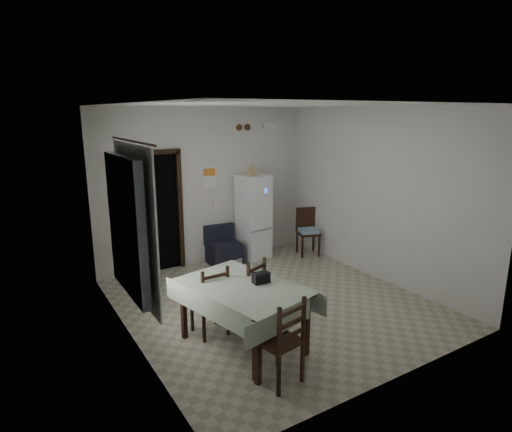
{
  "coord_description": "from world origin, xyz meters",
  "views": [
    {
      "loc": [
        -3.35,
        -4.93,
        2.81
      ],
      "look_at": [
        0.0,
        0.5,
        1.25
      ],
      "focal_mm": 30.0,
      "sensor_mm": 36.0,
      "label": 1
    }
  ],
  "objects": [
    {
      "name": "dining_table",
      "position": [
        -1.0,
        -0.81,
        0.4
      ],
      "size": [
        1.32,
        1.72,
        0.8
      ],
      "primitive_type": null,
      "rotation": [
        0.0,
        0.0,
        0.22
      ],
      "color": "#A0AF96",
      "rests_on": "ground"
    },
    {
      "name": "doorway",
      "position": [
        -1.05,
        2.45,
        1.06
      ],
      "size": [
        1.06,
        0.52,
        2.22
      ],
      "color": "black",
      "rests_on": "ground"
    },
    {
      "name": "corner_chair",
      "position": [
        1.86,
        1.52,
        0.47
      ],
      "size": [
        0.52,
        0.52,
        0.94
      ],
      "primitive_type": null,
      "rotation": [
        0.0,
        0.0,
        -0.34
      ],
      "color": "black",
      "rests_on": "ground"
    },
    {
      "name": "emergency_light",
      "position": [
        1.35,
        2.21,
        2.55
      ],
      "size": [
        0.25,
        0.07,
        0.09
      ],
      "primitive_type": "cube",
      "color": "white",
      "rests_on": "ground"
    },
    {
      "name": "wall_front",
      "position": [
        0.0,
        -2.25,
        1.45
      ],
      "size": [
        4.2,
        0.02,
        2.9
      ],
      "primitive_type": null,
      "color": "silver",
      "rests_on": "ground"
    },
    {
      "name": "dining_chair_near_head",
      "position": [
        -1.03,
        -1.62,
        0.49
      ],
      "size": [
        0.49,
        0.49,
        0.98
      ],
      "primitive_type": null,
      "rotation": [
        0.0,
        0.0,
        3.34
      ],
      "color": "black",
      "rests_on": "ground"
    },
    {
      "name": "ground",
      "position": [
        0.0,
        0.0,
        0.0
      ],
      "size": [
        4.5,
        4.5,
        0.0
      ],
      "primitive_type": "plane",
      "color": "#ABA48C",
      "rests_on": "ground"
    },
    {
      "name": "black_bag",
      "position": [
        -0.77,
        -0.86,
        0.87
      ],
      "size": [
        0.21,
        0.13,
        0.13
      ],
      "primitive_type": "cube",
      "rotation": [
        0.0,
        0.0,
        -0.06
      ],
      "color": "black",
      "rests_on": "dining_table"
    },
    {
      "name": "curtain_rod",
      "position": [
        -2.03,
        -0.2,
        2.5
      ],
      "size": [
        0.02,
        1.6,
        0.02
      ],
      "primitive_type": "cylinder",
      "rotation": [
        1.57,
        0.0,
        0.0
      ],
      "color": "black",
      "rests_on": "ground"
    },
    {
      "name": "wall_right",
      "position": [
        2.1,
        0.0,
        1.45
      ],
      "size": [
        0.02,
        4.5,
        2.9
      ],
      "primitive_type": null,
      "color": "silver",
      "rests_on": "ground"
    },
    {
      "name": "curtain",
      "position": [
        -2.04,
        -0.2,
        1.55
      ],
      "size": [
        0.02,
        1.45,
        1.85
      ],
      "primitive_type": "cube",
      "color": "silver",
      "rests_on": "ground"
    },
    {
      "name": "tan_cone",
      "position": [
        0.79,
        1.94,
        1.75
      ],
      "size": [
        0.25,
        0.25,
        0.19
      ],
      "primitive_type": "cone",
      "rotation": [
        0.0,
        0.0,
        -0.06
      ],
      "color": "tan",
      "rests_on": "fridge"
    },
    {
      "name": "vent_left",
      "position": [
        0.7,
        2.23,
        2.52
      ],
      "size": [
        0.12,
        0.03,
        0.12
      ],
      "primitive_type": "cylinder",
      "rotation": [
        1.57,
        0.0,
        0.0
      ],
      "color": "#513320",
      "rests_on": "ground"
    },
    {
      "name": "window_recess",
      "position": [
        -2.15,
        -0.2,
        1.55
      ],
      "size": [
        0.1,
        1.2,
        1.6
      ],
      "primitive_type": "cube",
      "color": "silver",
      "rests_on": "ground"
    },
    {
      "name": "light_switch",
      "position": [
        0.15,
        2.24,
        1.1
      ],
      "size": [
        0.08,
        0.02,
        0.12
      ],
      "primitive_type": "cube",
      "color": "beige",
      "rests_on": "ground"
    },
    {
      "name": "calendar_image",
      "position": [
        0.05,
        2.23,
        1.72
      ],
      "size": [
        0.24,
        0.01,
        0.14
      ],
      "primitive_type": "cube",
      "color": "orange",
      "rests_on": "ground"
    },
    {
      "name": "dining_chair_far_right",
      "position": [
        -0.69,
        -0.36,
        0.47
      ],
      "size": [
        0.53,
        0.53,
        0.95
      ],
      "primitive_type": null,
      "rotation": [
        0.0,
        0.0,
        3.52
      ],
      "color": "black",
      "rests_on": "ground"
    },
    {
      "name": "calendar",
      "position": [
        0.05,
        2.24,
        1.62
      ],
      "size": [
        0.28,
        0.02,
        0.4
      ],
      "primitive_type": "cube",
      "color": "white",
      "rests_on": "ground"
    },
    {
      "name": "wall_left",
      "position": [
        -2.1,
        0.0,
        1.45
      ],
      "size": [
        0.02,
        4.5,
        2.9
      ],
      "primitive_type": null,
      "color": "silver",
      "rests_on": "ground"
    },
    {
      "name": "dining_chair_far_left",
      "position": [
        -1.2,
        -0.3,
        0.47
      ],
      "size": [
        0.42,
        0.42,
        0.94
      ],
      "primitive_type": null,
      "rotation": [
        0.0,
        0.0,
        3.17
      ],
      "color": "black",
      "rests_on": "ground"
    },
    {
      "name": "navy_seat",
      "position": [
        0.18,
        1.93,
        0.36
      ],
      "size": [
        0.64,
        0.62,
        0.72
      ],
      "primitive_type": null,
      "rotation": [
        0.0,
        0.0,
        -0.08
      ],
      "color": "black",
      "rests_on": "ground"
    },
    {
      "name": "vent_right",
      "position": [
        0.88,
        2.23,
        2.52
      ],
      "size": [
        0.12,
        0.03,
        0.12
      ],
      "primitive_type": "cylinder",
      "rotation": [
        1.57,
        0.0,
        0.0
      ],
      "color": "#513320",
      "rests_on": "ground"
    },
    {
      "name": "ceiling",
      "position": [
        0.0,
        0.0,
        2.9
      ],
      "size": [
        4.2,
        4.5,
        0.02
      ],
      "primitive_type": null,
      "color": "white",
      "rests_on": "ground"
    },
    {
      "name": "wall_back",
      "position": [
        0.0,
        2.25,
        1.45
      ],
      "size": [
        4.2,
        0.02,
        2.9
      ],
      "primitive_type": null,
      "color": "silver",
      "rests_on": "ground"
    },
    {
      "name": "fridge",
      "position": [
        0.83,
        1.93,
        0.82
      ],
      "size": [
        0.59,
        0.59,
        1.65
      ],
      "primitive_type": null,
      "rotation": [
        0.0,
        0.0,
        0.12
      ],
      "color": "white",
      "rests_on": "ground"
    }
  ]
}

